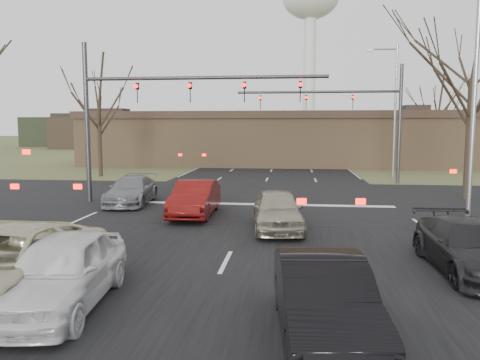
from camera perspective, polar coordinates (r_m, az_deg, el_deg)
The scene contains 19 objects.
ground at distance 10.63m, azimuth -4.16°, elevation -14.63°, with size 360.00×360.00×0.00m, color #47522C.
road_main at distance 69.87m, azimuth 4.94°, elevation 3.34°, with size 14.00×300.00×0.02m, color black.
road_cross at distance 25.10m, azimuth 2.15°, elevation -2.25°, with size 200.00×14.00×0.02m, color black.
building at distance 47.76m, azimuth 6.66°, elevation 5.06°, with size 42.40×10.40×5.30m.
water_tower at distance 133.61m, azimuth 8.58°, elevation 20.12°, with size 15.00×15.00×44.50m.
mast_arm_near at distance 23.85m, azimuth -10.97°, elevation 9.37°, with size 12.12×0.24×8.00m.
mast_arm_far at distance 33.05m, azimuth 14.13°, elevation 8.36°, with size 11.12×0.24×8.00m.
streetlight_right_near at distance 21.01m, azimuth 26.28°, elevation 10.63°, with size 2.34×0.25×10.00m.
streetlight_right_far at distance 37.54m, azimuth 18.15°, elevation 8.86°, with size 2.34×0.25×10.00m.
tree_right_near at distance 27.79m, azimuth 26.70°, elevation 16.33°, with size 6.90×6.90×11.50m.
tree_left_far at distance 37.95m, azimuth -16.97°, elevation 11.53°, with size 5.70×5.70×9.50m.
tree_right_far at distance 46.74m, azimuth 23.13°, elevation 9.82°, with size 5.40×5.40×9.00m.
car_silver_suv at distance 11.71m, azimuth -26.61°, elevation -9.21°, with size 2.65×5.74×1.60m, color beige.
car_white_sedan at distance 10.81m, azimuth -20.90°, elevation -10.31°, with size 1.85×4.59×1.57m, color white.
car_black_hatch at distance 8.81m, azimuth 10.17°, elevation -14.13°, with size 1.57×4.50×1.48m, color black.
car_charcoal_sedan at distance 13.87m, azimuth 26.05°, elevation -7.29°, with size 1.91×4.69×1.36m, color black.
car_grey_ahead at distance 23.83m, azimuth -13.09°, elevation -1.25°, with size 1.92×4.73×1.37m, color slate.
car_red_ahead at distance 20.27m, azimuth -5.50°, elevation -2.25°, with size 1.61×4.60×1.52m, color #620F0E.
car_silver_ahead at distance 17.48m, azimuth 4.59°, elevation -3.67°, with size 1.77×4.40×1.50m, color #9D957F.
Camera 1 is at (1.85, -9.74, 3.83)m, focal length 35.00 mm.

